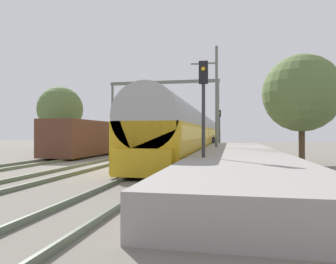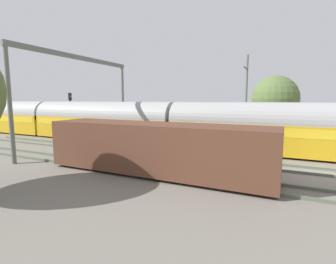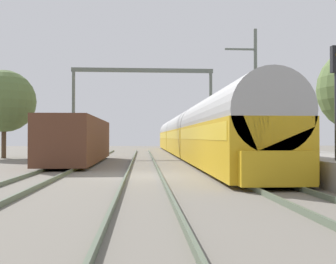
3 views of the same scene
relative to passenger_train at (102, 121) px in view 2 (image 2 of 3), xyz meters
The scene contains 11 objects.
ground 20.00m from the passenger_train, 101.99° to the right, with size 120.00×120.00×0.00m, color slate.
track_west 19.99m from the passenger_train, 101.99° to the right, with size 1.52×60.00×0.16m.
track_east 19.56m from the passenger_train, 90.00° to the right, with size 1.52×60.00×0.16m.
platform 17.94m from the passenger_train, 77.67° to the right, with size 4.40×28.00×0.90m.
passenger_train is the anchor object (origin of this frame).
freight_car 13.55m from the passenger_train, 127.64° to the right, with size 2.80×13.00×2.70m.
person_crossing 5.68m from the passenger_train, 71.86° to the right, with size 0.35×0.46×1.73m.
railway_signal_far 6.71m from the passenger_train, 73.11° to the left, with size 0.36×0.30×4.99m.
catenary_gantry 5.67m from the passenger_train, 163.21° to the right, with size 12.67×0.28×7.86m.
catenary_pole_east_mid 14.35m from the passenger_train, 80.45° to the right, with size 1.90×0.20×8.00m.
tree_east_background 17.96m from the passenger_train, 64.81° to the right, with size 4.65×4.65×6.61m.
Camera 2 is at (-16.42, 2.17, 4.17)m, focal length 26.93 mm.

